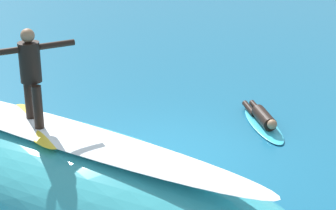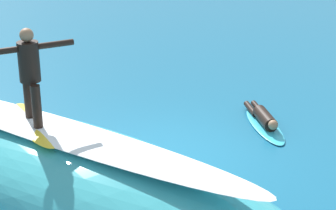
{
  "view_description": "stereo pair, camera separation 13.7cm",
  "coord_description": "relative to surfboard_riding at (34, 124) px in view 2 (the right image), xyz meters",
  "views": [
    {
      "loc": [
        -4.68,
        10.06,
        5.56
      ],
      "look_at": [
        -0.17,
        0.14,
        1.23
      ],
      "focal_mm": 64.41,
      "sensor_mm": 36.0,
      "label": 1
    },
    {
      "loc": [
        -4.81,
        10.01,
        5.56
      ],
      "look_at": [
        -0.17,
        0.14,
        1.23
      ],
      "focal_mm": 64.41,
      "sensor_mm": 36.0,
      "label": 2
    }
  ],
  "objects": [
    {
      "name": "surfboard_paddling",
      "position": [
        -2.54,
        -5.03,
        -1.55
      ],
      "size": [
        1.71,
        2.11,
        0.06
      ],
      "primitive_type": "ellipsoid",
      "rotation": [
        0.0,
        0.0,
        2.18
      ],
      "color": "#33B2D1",
      "rests_on": "ground_plane"
    },
    {
      "name": "surfer_riding",
      "position": [
        0.0,
        0.0,
        0.97
      ],
      "size": [
        0.99,
        1.27,
        1.59
      ],
      "rotation": [
        0.0,
        0.0,
        -0.64
      ],
      "color": "black",
      "rests_on": "surfboard_riding"
    },
    {
      "name": "wave_crest",
      "position": [
        -0.6,
        0.09,
        -0.81
      ],
      "size": [
        9.18,
        4.14,
        1.54
      ],
      "primitive_type": "ellipsoid",
      "rotation": [
        0.0,
        0.0,
        -0.16
      ],
      "color": "teal",
      "rests_on": "ground_plane"
    },
    {
      "name": "surfer_paddling",
      "position": [
        -2.46,
        -5.15,
        -1.38
      ],
      "size": [
        1.22,
        1.59,
        0.33
      ],
      "rotation": [
        0.0,
        0.0,
        2.18
      ],
      "color": "black",
      "rests_on": "surfboard_paddling"
    },
    {
      "name": "ground_plane",
      "position": [
        -1.09,
        -2.66,
        -1.58
      ],
      "size": [
        120.0,
        120.0,
        0.0
      ],
      "primitive_type": "plane",
      "color": "#196084"
    },
    {
      "name": "surfboard_riding",
      "position": [
        0.0,
        0.0,
        0.0
      ],
      "size": [
        2.01,
        1.7,
        0.08
      ],
      "primitive_type": "ellipsoid",
      "rotation": [
        0.0,
        0.0,
        -0.64
      ],
      "color": "yellow",
      "rests_on": "wave_crest"
    },
    {
      "name": "wave_foam_lip",
      "position": [
        -0.6,
        0.09,
        0.0
      ],
      "size": [
        7.59,
        2.15,
        0.08
      ],
      "primitive_type": "ellipsoid",
      "rotation": [
        0.0,
        0.0,
        -0.16
      ],
      "color": "white",
      "rests_on": "wave_crest"
    }
  ]
}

